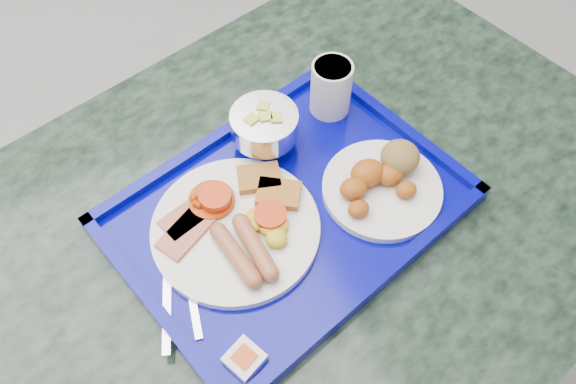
# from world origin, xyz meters

# --- Properties ---
(floor) EXTENTS (6.00, 6.00, 0.00)m
(floor) POSITION_xyz_m (0.00, 0.00, 0.00)
(floor) COLOR gray
(floor) RESTS_ON ground
(table) EXTENTS (1.36, 1.09, 0.74)m
(table) POSITION_xyz_m (0.53, -0.70, 0.55)
(table) COLOR slate
(table) RESTS_ON floor
(tray) EXTENTS (0.56, 0.47, 0.03)m
(tray) POSITION_xyz_m (0.56, -0.69, 0.75)
(tray) COLOR #030389
(tray) RESTS_ON table
(main_plate) EXTENTS (0.24, 0.24, 0.04)m
(main_plate) POSITION_xyz_m (0.48, -0.69, 0.77)
(main_plate) COLOR silver
(main_plate) RESTS_ON tray
(bread_plate) EXTENTS (0.17, 0.17, 0.06)m
(bread_plate) POSITION_xyz_m (0.70, -0.71, 0.78)
(bread_plate) COLOR silver
(bread_plate) RESTS_ON tray
(fruit_bowl) EXTENTS (0.10, 0.10, 0.07)m
(fruit_bowl) POSITION_xyz_m (0.57, -0.57, 0.80)
(fruit_bowl) COLOR silver
(fruit_bowl) RESTS_ON tray
(juice_cup) EXTENTS (0.06, 0.06, 0.09)m
(juice_cup) POSITION_xyz_m (0.70, -0.54, 0.81)
(juice_cup) COLOR silver
(juice_cup) RESTS_ON tray
(spoon) EXTENTS (0.05, 0.17, 0.01)m
(spoon) POSITION_xyz_m (0.38, -0.70, 0.76)
(spoon) COLOR silver
(spoon) RESTS_ON tray
(knife) EXTENTS (0.06, 0.15, 0.00)m
(knife) POSITION_xyz_m (0.36, -0.75, 0.76)
(knife) COLOR silver
(knife) RESTS_ON tray
(jam_packet) EXTENTS (0.05, 0.05, 0.02)m
(jam_packet) POSITION_xyz_m (0.42, -0.87, 0.77)
(jam_packet) COLOR white
(jam_packet) RESTS_ON tray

